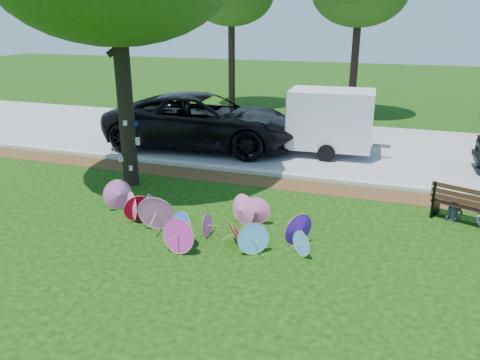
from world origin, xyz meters
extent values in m
plane|color=black|center=(0.00, 0.00, 0.00)|extent=(90.00, 90.00, 0.00)
cube|color=#472D16|center=(0.00, 4.50, 0.01)|extent=(90.00, 1.00, 0.01)
cube|color=#B7B5AD|center=(0.00, 5.20, 0.06)|extent=(90.00, 0.30, 0.12)
cube|color=gray|center=(0.00, 9.35, 0.01)|extent=(90.00, 8.00, 0.01)
cylinder|color=black|center=(-3.26, 3.07, 2.54)|extent=(0.44, 0.44, 5.08)
cone|color=#5215B9|center=(-1.28, 0.90, 0.36)|extent=(0.51, 0.77, 0.71)
cone|color=pink|center=(0.75, 1.40, 0.38)|extent=(0.75, 0.53, 0.76)
cone|color=#5215B9|center=(2.28, 0.77, 0.37)|extent=(0.60, 0.69, 0.75)
cone|color=#FF55C4|center=(0.18, 0.57, 0.27)|extent=(0.13, 0.54, 0.55)
cone|color=#CA2A9B|center=(-0.04, -0.29, 0.38)|extent=(0.79, 0.34, 0.77)
cone|color=blue|center=(-0.15, 0.07, 0.38)|extent=(0.82, 0.68, 0.76)
cone|color=red|center=(-1.68, 0.79, 0.35)|extent=(0.66, 0.63, 0.71)
cone|color=pink|center=(-2.54, 1.29, 0.39)|extent=(0.61, 0.79, 0.79)
cone|color=#54B3FD|center=(2.42, 0.38, 0.28)|extent=(0.48, 0.42, 0.56)
cone|color=pink|center=(1.06, 1.51, 0.34)|extent=(0.69, 0.16, 0.68)
cone|color=#FF55C4|center=(-1.88, 0.77, 0.36)|extent=(0.64, 0.58, 0.72)
cone|color=#54B3FD|center=(1.41, 0.16, 0.35)|extent=(0.67, 0.56, 0.70)
cone|color=pink|center=(-0.99, 0.49, 0.44)|extent=(0.93, 0.46, 0.89)
cone|color=red|center=(0.97, 0.38, 0.31)|extent=(0.61, 0.68, 0.60)
imported|color=black|center=(-2.88, 7.62, 1.00)|extent=(7.45, 3.93, 2.00)
cube|color=silver|center=(1.76, 8.12, 1.30)|extent=(2.96, 1.97, 2.60)
imported|color=#363A49|center=(5.52, 3.32, 0.57)|extent=(0.46, 0.36, 1.13)
cylinder|color=black|center=(-4.76, 15.88, 2.50)|extent=(0.36, 0.36, 5.00)
cylinder|color=black|center=(1.73, 15.10, 2.50)|extent=(0.36, 0.36, 5.00)
camera|label=1|loc=(4.02, -8.20, 4.66)|focal=35.00mm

